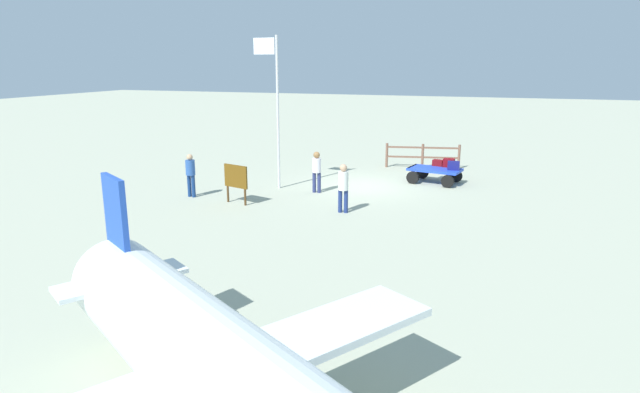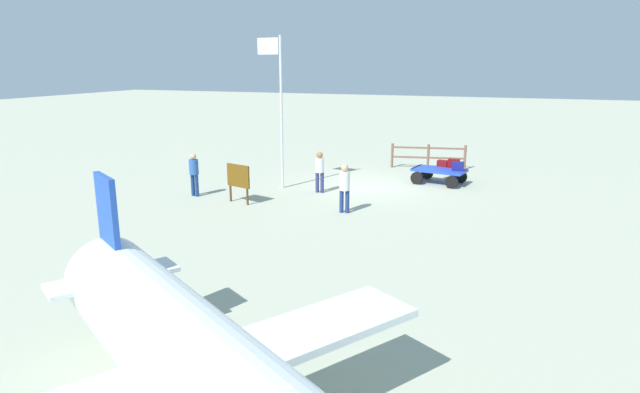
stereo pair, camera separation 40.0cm
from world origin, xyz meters
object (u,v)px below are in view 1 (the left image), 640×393
object	(u,v)px
worker_supervisor	(191,172)
signboard	(236,179)
worker_trailing	(317,169)
luggage_cart	(434,172)
worker_lead	(343,184)
airplane_near	(239,390)
suitcase_grey	(449,163)
flagpole	(275,99)
suitcase_maroon	(453,166)
suitcase_olive	(438,163)

from	to	relation	value
worker_supervisor	signboard	world-z (taller)	worker_supervisor
worker_trailing	worker_supervisor	xyz separation A→B (m)	(4.23, 2.19, 0.02)
luggage_cart	worker_lead	world-z (taller)	worker_lead
signboard	worker_trailing	bearing A→B (deg)	-130.45
worker_lead	airplane_near	xyz separation A→B (m)	(-2.26, 11.85, 0.22)
suitcase_grey	worker_lead	xyz separation A→B (m)	(2.83, 6.18, 0.18)
flagpole	worker_supervisor	bearing A→B (deg)	45.00
suitcase_maroon	flagpole	size ratio (longest dim) A/B	0.09
suitcase_olive	worker_trailing	distance (m)	5.68
worker_trailing	signboard	size ratio (longest dim) A/B	1.14
luggage_cart	worker_supervisor	bearing A→B (deg)	33.09
flagpole	signboard	size ratio (longest dim) A/B	4.22
signboard	suitcase_maroon	bearing A→B (deg)	-140.94
flagpole	suitcase_maroon	bearing A→B (deg)	-156.22
worker_trailing	flagpole	xyz separation A→B (m)	(1.81, -0.23, 2.62)
worker_lead	airplane_near	size ratio (longest dim) A/B	0.20
suitcase_olive	airplane_near	xyz separation A→B (m)	(0.11, 18.11, 0.44)
worker_lead	signboard	size ratio (longest dim) A/B	1.18
airplane_near	worker_trailing	bearing A→B (deg)	-74.15
suitcase_maroon	suitcase_grey	bearing A→B (deg)	-67.54
worker_trailing	airplane_near	bearing A→B (deg)	105.85
airplane_near	luggage_cart	bearing A→B (deg)	-90.14
luggage_cart	suitcase_maroon	size ratio (longest dim) A/B	4.47
worker_supervisor	airplane_near	bearing A→B (deg)	124.46
suitcase_olive	worker_lead	xyz separation A→B (m)	(2.37, 6.26, 0.22)
suitcase_grey	worker_trailing	distance (m)	5.96
worker_lead	worker_supervisor	distance (m)	6.03
worker_lead	worker_trailing	world-z (taller)	worker_lead
worker_supervisor	suitcase_maroon	bearing A→B (deg)	-149.48
airplane_near	suitcase_olive	bearing A→B (deg)	-90.36
luggage_cart	flagpole	size ratio (longest dim) A/B	0.39
suitcase_olive	suitcase_grey	bearing A→B (deg)	169.21
suitcase_olive	signboard	size ratio (longest dim) A/B	0.36
worker_lead	flagpole	distance (m)	5.16
luggage_cart	signboard	xyz separation A→B (m)	(6.25, 5.76, 0.45)
worker_trailing	worker_supervisor	distance (m)	4.77
suitcase_maroon	airplane_near	bearing A→B (deg)	87.31
worker_lead	worker_trailing	size ratio (longest dim) A/B	1.03
suitcase_grey	flagpole	world-z (taller)	flagpole
luggage_cart	flagpole	distance (m)	7.31
suitcase_olive	airplane_near	size ratio (longest dim) A/B	0.06
worker_trailing	flagpole	bearing A→B (deg)	-7.19
suitcase_olive	signboard	world-z (taller)	signboard
suitcase_maroon	worker_lead	world-z (taller)	worker_lead
worker_trailing	worker_supervisor	world-z (taller)	worker_supervisor
worker_trailing	airplane_near	distance (m)	14.82
suitcase_olive	flagpole	distance (m)	7.53
suitcase_maroon	worker_trailing	size ratio (longest dim) A/B	0.32
airplane_near	flagpole	xyz separation A→B (m)	(5.86, -14.48, 2.37)
worker_supervisor	suitcase_grey	bearing A→B (deg)	-146.03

